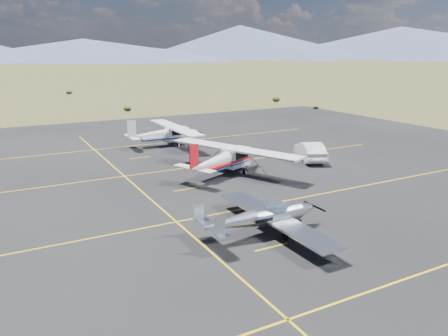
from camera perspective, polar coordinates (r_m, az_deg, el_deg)
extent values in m
plane|color=#383D1C|center=(27.11, 7.30, -6.15)|extent=(1600.00, 1600.00, 0.00)
cube|color=black|center=(32.72, 0.20, -2.29)|extent=(72.00, 72.00, 0.02)
cube|color=silver|center=(24.51, 6.68, -6.47)|extent=(1.62, 9.61, 0.13)
ellipsoid|color=#99BFD8|center=(24.33, 6.72, -5.35)|extent=(1.76, 1.02, 0.87)
cube|color=silver|center=(22.49, -1.62, -7.58)|extent=(0.77, 3.21, 0.06)
cube|color=silver|center=(21.27, -0.56, -7.54)|extent=(0.59, 0.07, 1.07)
cube|color=silver|center=(23.23, -3.30, -5.57)|extent=(0.59, 0.07, 1.07)
cylinder|color=black|center=(25.70, 9.78, -7.01)|extent=(0.36, 0.10, 0.36)
cylinder|color=black|center=(23.66, 8.01, -8.84)|extent=(0.43, 0.12, 0.43)
cylinder|color=black|center=(25.59, 4.59, -6.86)|extent=(0.43, 0.12, 0.43)
cube|color=white|center=(36.36, 1.57, 1.41)|extent=(2.76, 2.17, 1.50)
cube|color=white|center=(36.00, 1.37, 2.55)|extent=(6.57, 11.88, 0.16)
cube|color=black|center=(36.28, 1.57, 1.89)|extent=(2.17, 1.94, 0.61)
cube|color=red|center=(35.26, 0.18, 0.80)|extent=(5.61, 3.46, 0.20)
cube|color=red|center=(32.15, -3.94, 1.50)|extent=(0.90, 0.46, 1.78)
cube|color=white|center=(32.36, -3.91, -0.03)|extent=(2.22, 3.59, 0.07)
cylinder|color=black|center=(37.74, 2.85, 0.39)|extent=(0.41, 0.27, 0.40)
cylinder|color=black|center=(35.67, 2.75, -0.40)|extent=(0.51, 0.33, 0.49)
cylinder|color=black|center=(37.01, -0.21, 0.18)|extent=(0.51, 0.33, 0.49)
cube|color=white|center=(47.22, -6.13, 4.43)|extent=(2.32, 1.21, 1.42)
cube|color=white|center=(47.01, -6.39, 5.28)|extent=(1.65, 11.58, 0.15)
cube|color=black|center=(47.17, -6.14, 4.78)|extent=(1.69, 1.26, 0.58)
cube|color=white|center=(46.75, -7.68, 4.14)|extent=(5.26, 1.24, 0.19)
cube|color=white|center=(45.44, -11.96, 5.05)|extent=(0.89, 0.08, 1.68)
cube|color=white|center=(45.59, -11.90, 4.01)|extent=(0.80, 3.37, 0.06)
cylinder|color=black|center=(47.92, -4.59, 3.51)|extent=(0.38, 0.11, 0.38)
cylinder|color=black|center=(46.27, -5.94, 3.11)|extent=(0.46, 0.14, 0.46)
cylinder|color=black|center=(48.28, -6.95, 3.58)|extent=(0.46, 0.14, 0.46)
imported|color=white|center=(40.87, 11.16, 2.21)|extent=(3.71, 5.48, 1.71)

